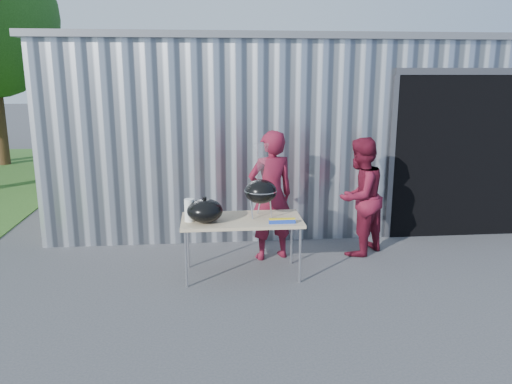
{
  "coord_description": "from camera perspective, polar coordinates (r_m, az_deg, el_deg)",
  "views": [
    {
      "loc": [
        -0.72,
        -5.58,
        2.51
      ],
      "look_at": [
        -0.12,
        0.56,
        1.05
      ],
      "focal_mm": 35.0,
      "sensor_mm": 36.0,
      "label": 1
    }
  ],
  "objects": [
    {
      "name": "folding_table",
      "position": [
        6.26,
        -1.65,
        -3.41
      ],
      "size": [
        1.5,
        0.75,
        0.75
      ],
      "color": "tan",
      "rests_on": "ground"
    },
    {
      "name": "paper_towels",
      "position": [
        6.15,
        -7.62,
        -2.08
      ],
      "size": [
        0.12,
        0.12,
        0.28
      ],
      "primitive_type": "cylinder",
      "color": "white",
      "rests_on": "folding_table"
    },
    {
      "name": "person_cook",
      "position": [
        6.81,
        1.71,
        -0.42
      ],
      "size": [
        0.75,
        0.59,
        1.79
      ],
      "primitive_type": "imported",
      "rotation": [
        0.0,
        0.0,
        3.43
      ],
      "color": "maroon",
      "rests_on": "ground"
    },
    {
      "name": "person_bystander",
      "position": [
        7.15,
        11.75,
        -0.53
      ],
      "size": [
        1.03,
        1.0,
        1.67
      ],
      "primitive_type": "imported",
      "rotation": [
        0.0,
        0.0,
        3.83
      ],
      "color": "maroon",
      "rests_on": "ground"
    },
    {
      "name": "ground",
      "position": [
        6.16,
        1.68,
        -10.73
      ],
      "size": [
        80.0,
        80.0,
        0.0
      ],
      "primitive_type": "plane",
      "color": "#404043"
    },
    {
      "name": "grill_lid",
      "position": [
        6.1,
        -5.86,
        -2.13
      ],
      "size": [
        0.44,
        0.44,
        0.32
      ],
      "color": "black",
      "rests_on": "folding_table"
    },
    {
      "name": "building",
      "position": [
        10.34,
        3.62,
        7.91
      ],
      "size": [
        8.2,
        6.2,
        3.1
      ],
      "color": "silver",
      "rests_on": "ground"
    },
    {
      "name": "kettle_grill",
      "position": [
        6.21,
        0.54,
        0.91
      ],
      "size": [
        0.41,
        0.41,
        0.93
      ],
      "color": "black",
      "rests_on": "folding_table"
    },
    {
      "name": "foil_box",
      "position": [
        6.05,
        3.01,
        -3.32
      ],
      "size": [
        0.32,
        0.05,
        0.06
      ],
      "color": "#1A3AAA",
      "rests_on": "folding_table"
    },
    {
      "name": "white_tub",
      "position": [
        6.4,
        -6.69,
        -2.26
      ],
      "size": [
        0.2,
        0.15,
        0.1
      ],
      "primitive_type": "cube",
      "color": "white",
      "rests_on": "folding_table"
    }
  ]
}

